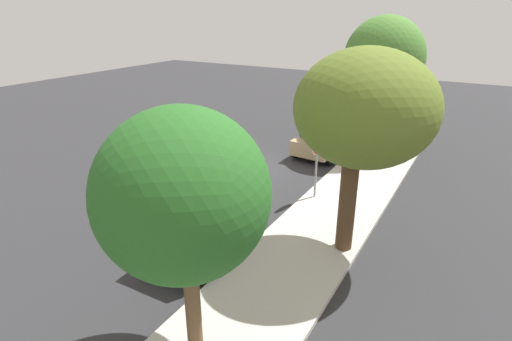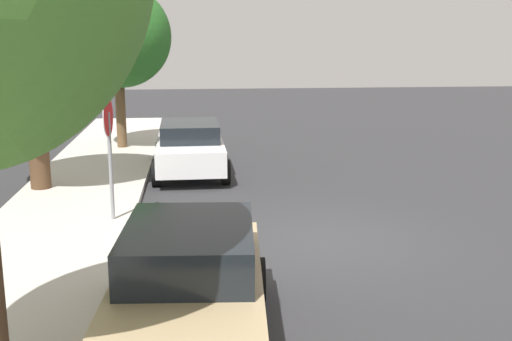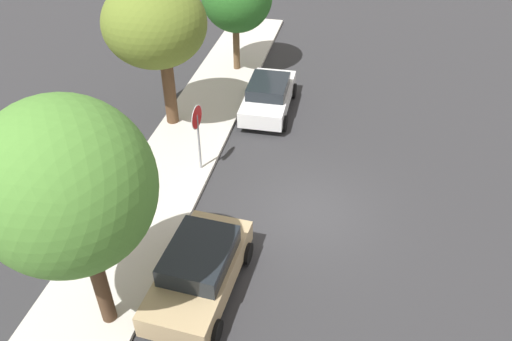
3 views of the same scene
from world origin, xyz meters
name	(u,v)px [view 2 (image 2 of 3)]	position (x,y,z in m)	size (l,w,h in m)	color
ground_plane	(324,240)	(0.00, 0.00, 0.00)	(60.00, 60.00, 0.00)	#2D2D30
sidewalk_curb	(46,245)	(0.00, 5.18, 0.07)	(32.00, 2.93, 0.14)	beige
stop_sign	(109,136)	(1.29, 4.12, 1.86)	(0.85, 0.09, 2.68)	gray
parked_car_white	(190,147)	(5.92, 2.59, 0.74)	(4.11, 2.06, 1.42)	white
parked_car_tan	(189,285)	(-3.85, 2.50, 0.80)	(4.10, 2.24, 1.56)	tan
street_tree_mid_block	(120,37)	(9.26, 4.72, 3.64)	(3.17, 3.17, 5.26)	brown
street_tree_far	(18,13)	(3.87, 6.36, 4.27)	(3.76, 3.76, 5.88)	#513823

